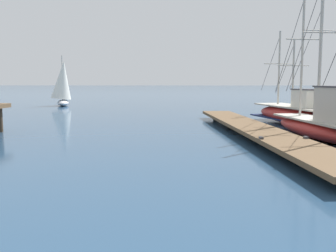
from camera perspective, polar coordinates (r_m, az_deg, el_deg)
floating_dock at (r=17.69m, az=12.48°, el=-0.38°), size 3.54×18.35×0.53m
fishing_boat_0 at (r=23.18m, az=18.19°, el=1.76°), size 3.94×7.99×6.48m
fishing_boat_2 at (r=17.53m, az=21.79°, el=0.33°), size 2.88×8.72×7.00m
distant_sailboat at (r=39.82m, az=-15.16°, el=6.02°), size 2.76×4.02×4.93m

